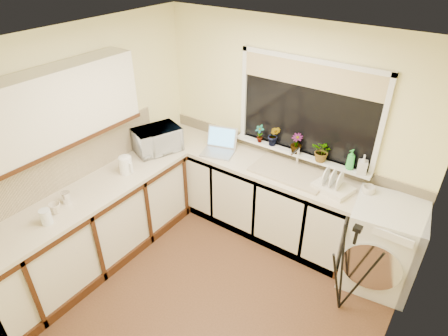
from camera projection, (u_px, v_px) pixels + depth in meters
floor at (210, 293)px, 3.91m from camera, size 3.20×3.20×0.00m
ceiling at (203, 51)px, 2.61m from camera, size 3.20×3.20×0.00m
wall_back at (288, 132)px, 4.30m from camera, size 3.20×0.00×3.20m
wall_front at (52, 321)px, 2.22m from camera, size 3.20×0.00×3.20m
wall_left at (87, 145)px, 4.04m from camera, size 0.00×3.00×3.00m
wall_right at (404, 280)px, 2.48m from camera, size 0.00×3.00×3.00m
base_cabinet_back at (247, 192)px, 4.67m from camera, size 2.55×0.60×0.86m
base_cabinet_left at (96, 228)px, 4.11m from camera, size 0.54×2.40×0.86m
worktop_back at (273, 169)px, 4.28m from camera, size 3.20×0.60×0.04m
worktop_left at (88, 194)px, 3.87m from camera, size 0.60×2.40×0.04m
upper_cabinet at (44, 112)px, 3.35m from camera, size 0.28×1.90×0.70m
splashback_left at (66, 165)px, 3.88m from camera, size 0.02×2.40×0.45m
splashback_back at (286, 152)px, 4.43m from camera, size 3.20×0.02×0.14m
window_glass at (307, 109)px, 4.02m from camera, size 1.50×0.02×1.00m
window_blind at (310, 75)px, 3.81m from camera, size 1.50×0.02×0.25m
windowsill at (300, 154)px, 4.26m from camera, size 1.60×0.14×0.03m
sink at (289, 172)px, 4.16m from camera, size 0.82×0.46×0.03m
faucet at (298, 157)px, 4.23m from camera, size 0.03×0.03×0.24m
washing_machine at (382, 245)px, 3.84m from camera, size 0.74×0.72×0.93m
laptop at (220, 146)px, 4.56m from camera, size 0.46×0.45×0.26m
kettle at (126, 165)px, 4.13m from camera, size 0.14×0.14×0.19m
dish_rack at (333, 188)px, 3.88m from camera, size 0.42×0.36×0.06m
tripod at (348, 270)px, 3.49m from camera, size 0.55×0.55×1.03m
glass_jug at (46, 217)px, 3.42m from camera, size 0.10×0.10×0.15m
steel_jar at (66, 198)px, 3.69m from camera, size 0.09×0.09×0.12m
microwave at (157, 140)px, 4.52m from camera, size 0.52×0.62×0.29m
plant_a at (260, 134)px, 4.41m from camera, size 0.12×0.09×0.21m
plant_b at (274, 136)px, 4.33m from camera, size 0.16×0.14×0.25m
plant_c at (296, 143)px, 4.20m from camera, size 0.14×0.14×0.23m
plant_d at (323, 151)px, 4.03m from camera, size 0.24×0.22×0.24m
soap_bottle_green at (351, 159)px, 3.91m from camera, size 0.11×0.11×0.22m
soap_bottle_clear at (363, 164)px, 3.84m from camera, size 0.12×0.12×0.21m
cup_back at (368, 191)px, 3.80m from camera, size 0.17×0.17×0.10m
cup_left at (55, 208)px, 3.56m from camera, size 0.13×0.13×0.10m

